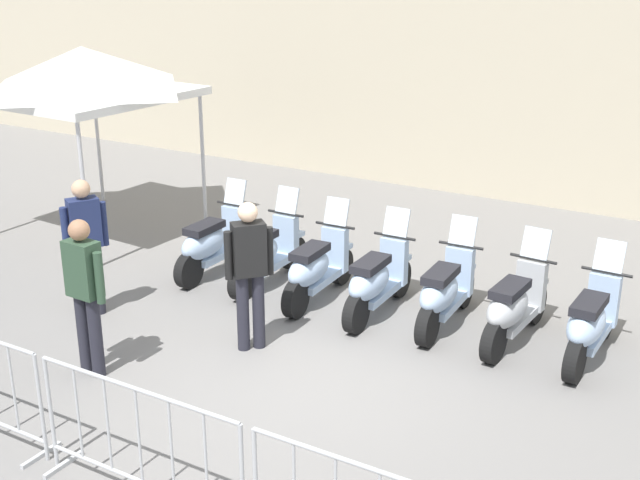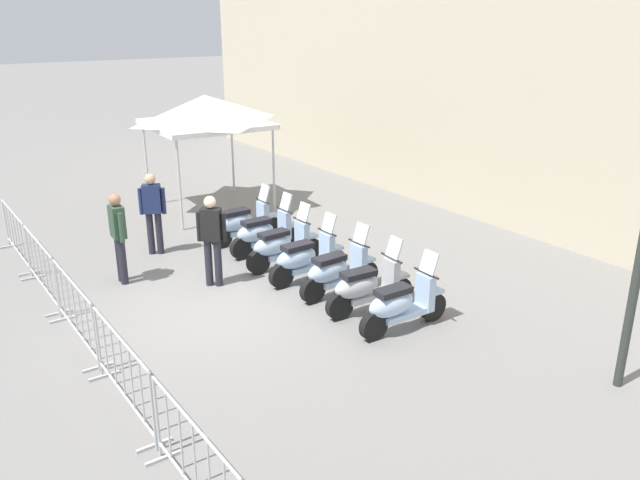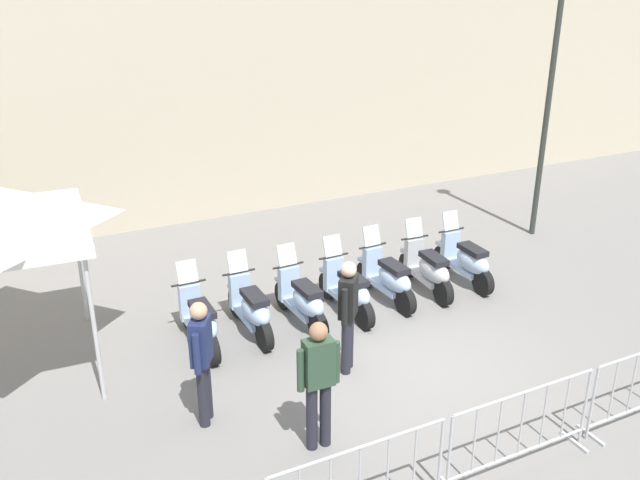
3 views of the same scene
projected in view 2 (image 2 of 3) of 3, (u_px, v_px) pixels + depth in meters
ground_plane at (216, 305)px, 11.24m from camera, size 120.00×120.00×0.00m
motorcycle_0 at (243, 223)px, 14.11m from camera, size 0.56×1.73×1.24m
motorcycle_1 at (264, 233)px, 13.47m from camera, size 0.56×1.73×1.24m
motorcycle_2 at (281, 246)px, 12.75m from camera, size 0.57×1.73×1.24m
motorcycle_3 at (305, 259)px, 12.10m from camera, size 0.56×1.73×1.24m
motorcycle_4 at (337, 272)px, 11.51m from camera, size 0.57×1.73×1.24m
motorcycle_5 at (366, 287)px, 10.86m from camera, size 0.56×1.72×1.24m
motorcycle_6 at (401, 305)px, 10.21m from camera, size 0.56×1.72×1.24m
barrier_segment_0 at (16, 236)px, 13.10m from camera, size 2.06×0.55×1.07m
barrier_segment_1 at (41, 269)px, 11.45m from camera, size 2.06×0.55×1.07m
barrier_segment_2 at (75, 312)px, 9.80m from camera, size 2.06×0.55×1.07m
barrier_segment_3 at (123, 374)px, 8.14m from camera, size 2.06×0.55×1.07m
barrier_segment_4 at (195, 466)px, 6.49m from camera, size 2.06×0.55×1.07m
officer_near_row_end at (212, 236)px, 11.74m from camera, size 0.39×0.45×1.73m
officer_mid_plaza at (118, 233)px, 11.88m from camera, size 0.55×0.23×1.73m
officer_by_barriers at (153, 209)px, 13.32m from camera, size 0.36×0.50×1.73m
canopy_tent at (205, 111)px, 15.83m from camera, size 2.71×2.71×2.91m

